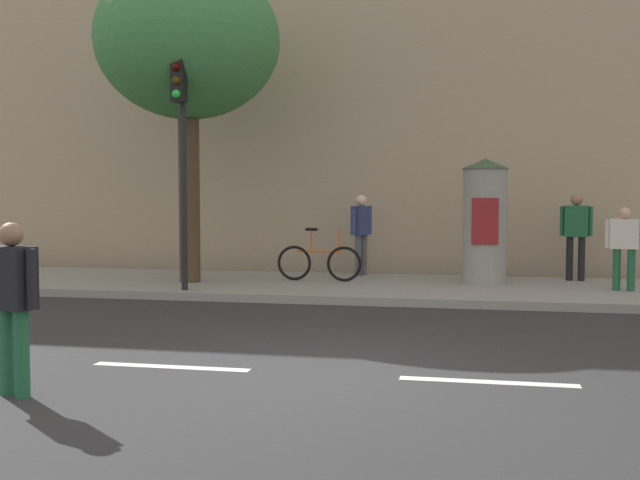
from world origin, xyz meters
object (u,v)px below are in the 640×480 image
at_px(pedestrian_in_dark_shirt, 13,294).
at_px(pedestrian_in_light_jacket, 361,228).
at_px(bicycle_leaning, 319,262).
at_px(traffic_light, 181,137).
at_px(pedestrian_tallest, 625,241).
at_px(street_tree, 188,42).
at_px(poster_column, 485,220).
at_px(pedestrian_with_backpack, 576,228).

bearing_deg(pedestrian_in_dark_shirt, pedestrian_in_light_jacket, 79.32).
bearing_deg(bicycle_leaning, traffic_light, -135.96).
distance_m(pedestrian_in_dark_shirt, pedestrian_tallest, 10.85).
height_order(street_tree, pedestrian_in_dark_shirt, street_tree).
relative_size(poster_column, street_tree, 0.39).
xyz_separation_m(traffic_light, pedestrian_in_dark_shirt, (0.97, -6.66, -2.00)).
xyz_separation_m(pedestrian_with_backpack, pedestrian_in_light_jacket, (-4.48, 0.08, -0.03)).
distance_m(poster_column, pedestrian_tallest, 2.62).
relative_size(poster_column, bicycle_leaning, 1.40).
relative_size(traffic_light, pedestrian_tallest, 2.73).
height_order(traffic_light, poster_column, traffic_light).
relative_size(street_tree, pedestrian_tallest, 4.19).
bearing_deg(pedestrian_with_backpack, poster_column, -153.93).
distance_m(poster_column, pedestrian_in_light_jacket, 2.81).
height_order(traffic_light, pedestrian_in_light_jacket, traffic_light).
xyz_separation_m(poster_column, pedestrian_tallest, (2.51, -0.66, -0.34)).
bearing_deg(pedestrian_in_light_jacket, bicycle_leaning, -120.36).
height_order(traffic_light, pedestrian_in_dark_shirt, traffic_light).
distance_m(pedestrian_tallest, pedestrian_in_light_jacket, 5.39).
bearing_deg(pedestrian_in_dark_shirt, street_tree, 99.64).
bearing_deg(street_tree, pedestrian_with_backpack, 13.07).
distance_m(street_tree, pedestrian_in_light_jacket, 5.31).
xyz_separation_m(pedestrian_in_dark_shirt, pedestrian_with_backpack, (6.35, 9.85, 0.26)).
height_order(pedestrian_in_dark_shirt, pedestrian_tallest, pedestrian_tallest).
bearing_deg(street_tree, bicycle_leaning, 14.86).
height_order(poster_column, pedestrian_with_backpack, poster_column).
relative_size(traffic_light, bicycle_leaning, 2.36).
distance_m(pedestrian_in_dark_shirt, bicycle_leaning, 8.82).
bearing_deg(traffic_light, poster_column, 22.67).
distance_m(traffic_light, pedestrian_with_backpack, 8.18).
distance_m(pedestrian_tallest, bicycle_leaning, 5.87).
distance_m(pedestrian_in_dark_shirt, pedestrian_in_light_jacket, 10.11).
bearing_deg(pedestrian_in_dark_shirt, bicycle_leaning, 82.36).
bearing_deg(pedestrian_with_backpack, street_tree, -166.93).
distance_m(pedestrian_in_light_jacket, bicycle_leaning, 1.54).
bearing_deg(pedestrian_with_backpack, bicycle_leaning, -167.83).
xyz_separation_m(poster_column, pedestrian_in_dark_shirt, (-4.49, -8.94, -0.44)).
height_order(traffic_light, street_tree, street_tree).
xyz_separation_m(traffic_light, pedestrian_tallest, (7.98, 1.63, -1.91)).
bearing_deg(pedestrian_with_backpack, pedestrian_tallest, -67.53).
relative_size(street_tree, bicycle_leaning, 3.63).
height_order(pedestrian_with_backpack, pedestrian_tallest, pedestrian_with_backpack).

